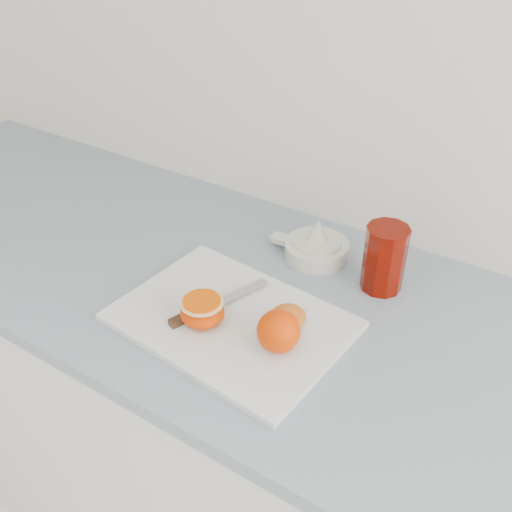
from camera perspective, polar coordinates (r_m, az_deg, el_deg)
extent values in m
cube|color=white|center=(1.36, 4.07, -20.48)|extent=(2.36, 0.60, 0.86)
cube|color=#8C9CA8|center=(1.03, 5.08, -6.14)|extent=(2.42, 0.64, 0.03)
cube|color=white|center=(0.99, -2.51, -6.47)|extent=(0.41, 0.31, 0.01)
sphere|color=#ED2B00|center=(0.91, 2.27, -7.51)|extent=(0.07, 0.07, 0.07)
ellipsoid|color=#ED2B00|center=(0.97, -5.37, -5.64)|extent=(0.08, 0.08, 0.04)
cylinder|color=#FED594|center=(0.95, -5.44, -4.64)|extent=(0.07, 0.07, 0.00)
cylinder|color=#FA4400|center=(0.95, -5.45, -4.52)|extent=(0.06, 0.06, 0.00)
ellipsoid|color=#CD611A|center=(0.97, 3.27, -5.99)|extent=(0.06, 0.06, 0.03)
cylinder|color=#C56E1B|center=(0.96, 3.28, -5.64)|extent=(0.04, 0.04, 0.00)
cube|color=#492E1C|center=(0.99, -6.35, -5.80)|extent=(0.05, 0.09, 0.01)
cube|color=#B7B7BC|center=(1.03, -1.55, -3.64)|extent=(0.06, 0.11, 0.00)
cylinder|color=#B7B7BC|center=(0.99, -6.35, -5.80)|extent=(0.01, 0.01, 0.01)
cylinder|color=white|center=(1.15, 6.06, 0.62)|extent=(0.13, 0.13, 0.03)
cylinder|color=white|center=(1.14, 6.12, 1.43)|extent=(0.10, 0.10, 0.01)
cone|color=white|center=(1.12, 6.20, 2.58)|extent=(0.04, 0.04, 0.05)
cube|color=white|center=(1.17, 2.60, 1.69)|extent=(0.04, 0.03, 0.01)
ellipsoid|color=#C8580C|center=(1.12, 6.51, 1.33)|extent=(0.01, 0.01, 0.00)
ellipsoid|color=#C8580C|center=(1.15, 5.82, 2.06)|extent=(0.01, 0.01, 0.00)
ellipsoid|color=#C8580C|center=(1.12, 5.78, 1.36)|extent=(0.01, 0.01, 0.00)
ellipsoid|color=#C8580C|center=(1.13, 7.05, 1.59)|extent=(0.01, 0.01, 0.00)
cylinder|color=#680900|center=(1.06, 12.71, -0.32)|extent=(0.08, 0.08, 0.12)
cylinder|color=#D14E00|center=(1.09, 12.39, -2.40)|extent=(0.06, 0.06, 0.02)
cylinder|color=#680900|center=(1.02, 13.16, 2.63)|extent=(0.08, 0.08, 0.00)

